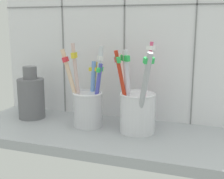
{
  "coord_description": "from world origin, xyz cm",
  "views": [
    {
      "loc": [
        21.05,
        -58.53,
        24.67
      ],
      "look_at": [
        0.0,
        2.17,
        10.8
      ],
      "focal_mm": 49.38,
      "sensor_mm": 36.0,
      "label": 1
    }
  ],
  "objects": [
    {
      "name": "counter_slab",
      "position": [
        0.0,
        0.0,
        1.0
      ],
      "size": [
        64.0,
        22.0,
        2.0
      ],
      "primitive_type": "cube",
      "color": "#9EA3A8",
      "rests_on": "ground"
    },
    {
      "name": "tile_wall_back",
      "position": [
        -0.0,
        12.0,
        22.5
      ],
      "size": [
        64.0,
        2.2,
        45.0
      ],
      "color": "white",
      "rests_on": "ground"
    },
    {
      "name": "toothbrush_cup_left",
      "position": [
        -5.73,
        2.38,
        7.05
      ],
      "size": [
        9.44,
        9.07,
        18.54
      ],
      "color": "silver",
      "rests_on": "counter_slab"
    },
    {
      "name": "ceramic_vase",
      "position": [
        -21.25,
        3.58,
        7.29
      ],
      "size": [
        6.36,
        6.36,
        12.62
      ],
      "color": "slate",
      "rests_on": "counter_slab"
    },
    {
      "name": "toothbrush_cup_right",
      "position": [
        5.57,
        2.1,
        7.13
      ],
      "size": [
        10.73,
        13.09,
        18.78
      ],
      "color": "silver",
      "rests_on": "counter_slab"
    }
  ]
}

